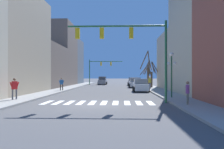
{
  "coord_description": "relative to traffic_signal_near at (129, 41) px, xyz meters",
  "views": [
    {
      "loc": [
        1.75,
        -15.75,
        2.16
      ],
      "look_at": [
        -0.06,
        29.71,
        2.28
      ],
      "focal_mm": 35.0,
      "sensor_mm": 36.0,
      "label": 1
    }
  ],
  "objects": [
    {
      "name": "car_parked_left_near",
      "position": [
        1.99,
        11.84,
        -4.0
      ],
      "size": [
        2.0,
        4.16,
        1.68
      ],
      "rotation": [
        0.0,
        0.0,
        1.57
      ],
      "color": "white",
      "rests_on": "ground_plane"
    },
    {
      "name": "car_parked_right_mid",
      "position": [
        -4.78,
        32.69,
        -3.94
      ],
      "size": [
        1.99,
        4.41,
        1.82
      ],
      "rotation": [
        0.0,
        0.0,
        -1.57
      ],
      "color": "gray",
      "rests_on": "ground_plane"
    },
    {
      "name": "building_row_right",
      "position": [
        8.61,
        6.34,
        0.93
      ],
      "size": [
        6.0,
        28.22,
        13.98
      ],
      "color": "#934C3D",
      "rests_on": "ground_plane"
    },
    {
      "name": "traffic_signal_far",
      "position": [
        -5.34,
        31.74,
        -0.65
      ],
      "size": [
        7.49,
        0.28,
        5.62
      ],
      "color": "#236038",
      "rests_on": "ground_plane"
    },
    {
      "name": "pedestrian_waiting_at_curb",
      "position": [
        3.95,
        -1.84,
        -3.69
      ],
      "size": [
        0.34,
        0.66,
        1.59
      ],
      "rotation": [
        0.0,
        0.0,
        4.32
      ],
      "color": "#7A705B",
      "rests_on": "sidewalk_right"
    },
    {
      "name": "street_lamp_right_corner",
      "position": [
        3.96,
        2.91,
        -1.73
      ],
      "size": [
        0.95,
        0.36,
        4.07
      ],
      "color": "#1E4C2D",
      "rests_on": "sidewalk_right"
    },
    {
      "name": "car_parked_right_near",
      "position": [
        1.89,
        21.39,
        -3.98
      ],
      "size": [
        2.19,
        4.47,
        1.72
      ],
      "rotation": [
        0.0,
        0.0,
        1.57
      ],
      "color": "silver",
      "rests_on": "ground_plane"
    },
    {
      "name": "sidewalk_left",
      "position": [
        -9.13,
        -1.23,
        -4.7
      ],
      "size": [
        2.5,
        90.0,
        0.15
      ],
      "color": "gray",
      "rests_on": "ground_plane"
    },
    {
      "name": "traffic_signal_near",
      "position": [
        0.0,
        0.0,
        0.0
      ],
      "size": [
        7.73,
        0.28,
        6.38
      ],
      "color": "#236038",
      "rests_on": "ground_plane"
    },
    {
      "name": "building_row_left",
      "position": [
        -13.38,
        15.98,
        0.85
      ],
      "size": [
        6.0,
        47.29,
        12.58
      ],
      "color": "#BCB299",
      "rests_on": "ground_plane"
    },
    {
      "name": "car_at_intersection",
      "position": [
        1.91,
        28.53,
        -3.99
      ],
      "size": [
        2.15,
        4.31,
        1.68
      ],
      "rotation": [
        0.0,
        0.0,
        1.57
      ],
      "color": "gray",
      "rests_on": "ground_plane"
    },
    {
      "name": "pedestrian_on_right_sidewalk",
      "position": [
        3.72,
        15.92,
        -3.55
      ],
      "size": [
        0.36,
        0.77,
        1.81
      ],
      "rotation": [
        0.0,
        0.0,
        1.91
      ],
      "color": "#282D47",
      "rests_on": "sidewalk_right"
    },
    {
      "name": "ground_plane",
      "position": [
        -2.38,
        -1.23,
        -4.78
      ],
      "size": [
        240.0,
        240.0,
        0.0
      ],
      "primitive_type": "plane",
      "color": "#4C4C4F"
    },
    {
      "name": "street_tree_left_near",
      "position": [
        4.65,
        19.56,
        -2.69
      ],
      "size": [
        1.37,
        1.16,
        4.32
      ],
      "color": "brown",
      "rests_on": "sidewalk_right"
    },
    {
      "name": "pedestrian_crossing_street",
      "position": [
        -8.43,
        11.46,
        -3.65
      ],
      "size": [
        0.68,
        0.37,
        1.65
      ],
      "rotation": [
        0.0,
        0.0,
        0.43
      ],
      "color": "black",
      "rests_on": "sidewalk_left"
    },
    {
      "name": "sidewalk_right",
      "position": [
        4.36,
        -1.23,
        -4.7
      ],
      "size": [
        2.5,
        90.0,
        0.15
      ],
      "color": "gray",
      "rests_on": "ground_plane"
    },
    {
      "name": "crosswalk_stripes",
      "position": [
        -2.38,
        -0.04,
        -4.77
      ],
      "size": [
        8.55,
        2.6,
        0.01
      ],
      "color": "white",
      "rests_on": "ground_plane"
    },
    {
      "name": "street_tree_right_far",
      "position": [
        3.86,
        19.55,
        -2.65
      ],
      "size": [
        1.67,
        2.58,
        4.21
      ],
      "color": "brown",
      "rests_on": "sidewalk_right"
    },
    {
      "name": "pedestrian_on_left_sidewalk",
      "position": [
        -9.4,
        0.67,
        -3.58
      ],
      "size": [
        0.6,
        0.6,
        1.77
      ],
      "rotation": [
        0.0,
        0.0,
        0.79
      ],
      "color": "#4C4C51",
      "rests_on": "sidewalk_left"
    },
    {
      "name": "street_tree_right_mid",
      "position": [
        3.97,
        20.08,
        -1.99
      ],
      "size": [
        2.29,
        2.97,
        6.16
      ],
      "color": "brown",
      "rests_on": "sidewalk_right"
    }
  ]
}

